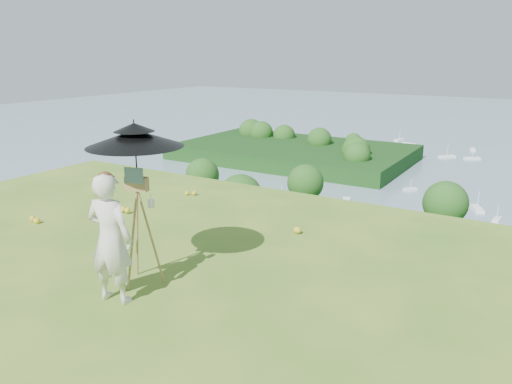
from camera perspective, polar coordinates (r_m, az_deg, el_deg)
The scene contains 11 objects.
ground at distance 7.13m, azimuth -23.36°, elevation -13.01°, with size 14.00×14.00×0.00m, color #437621.
shoreline_tier at distance 87.89m, azimuth 24.91°, elevation -12.43°, with size 170.00×28.00×8.00m, color #72695B.
peninsula at distance 180.55m, azimuth 4.32°, elevation 5.35°, with size 90.00×60.00×12.00m, color black, non-canonical shape.
slope_trees at distance 42.90m, azimuth 21.43°, elevation -10.68°, with size 110.00×50.00×6.00m, color #225018, non-canonical shape.
harbor_town at distance 85.18m, azimuth 25.42°, elevation -8.55°, with size 110.00×22.00×5.00m, color white, non-canonical shape.
moored_boats at distance 169.48m, azimuth 24.44°, elevation 1.68°, with size 140.00×140.00×0.70m, color white, non-canonical shape.
wildflowers at distance 7.22m, azimuth -21.79°, elevation -11.89°, with size 10.00×10.50×0.12m, color gold, non-canonical shape.
painter at distance 6.88m, azimuth -16.33°, elevation -5.14°, with size 0.65×0.43×1.79m, color beige.
field_easel at distance 7.32m, azimuth -13.17°, elevation -3.83°, with size 0.66×0.66×1.74m, color olive, non-canonical shape.
sun_umbrella at distance 7.08m, azimuth -13.58°, elevation 4.23°, with size 1.34×1.34×0.96m, color black, non-canonical shape.
painter_cap at distance 6.64m, azimuth -16.88°, elevation 1.69°, with size 0.22×0.26×0.10m, color #D9777C, non-canonical shape.
Camera 1 is at (5.31, -3.45, 3.27)m, focal length 35.00 mm.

